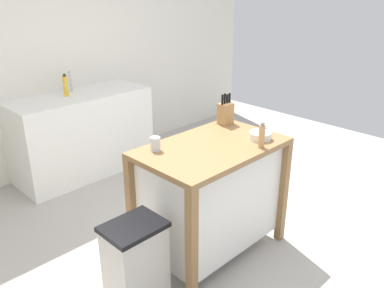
# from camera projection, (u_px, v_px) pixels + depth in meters

# --- Properties ---
(ground_plane) EXTENTS (6.53, 6.53, 0.00)m
(ground_plane) POSITION_uv_depth(u_px,v_px,m) (232.00, 247.00, 3.19)
(ground_plane) COLOR #ADA8A0
(ground_plane) RESTS_ON ground
(wall_back) EXTENTS (5.53, 0.10, 2.60)m
(wall_back) POSITION_uv_depth(u_px,v_px,m) (65.00, 48.00, 4.26)
(wall_back) COLOR silver
(wall_back) RESTS_ON ground
(kitchen_island) EXTENTS (1.07, 0.67, 0.89)m
(kitchen_island) POSITION_uv_depth(u_px,v_px,m) (211.00, 194.00, 2.98)
(kitchen_island) COLOR olive
(kitchen_island) RESTS_ON ground
(knife_block) EXTENTS (0.11, 0.09, 0.25)m
(knife_block) POSITION_uv_depth(u_px,v_px,m) (226.00, 113.00, 3.22)
(knife_block) COLOR #AD7F4C
(knife_block) RESTS_ON kitchen_island
(bowl_ceramic_wide) EXTENTS (0.16, 0.16, 0.05)m
(bowl_ceramic_wide) POSITION_uv_depth(u_px,v_px,m) (260.00, 135.00, 2.93)
(bowl_ceramic_wide) COLOR silver
(bowl_ceramic_wide) RESTS_ON kitchen_island
(drinking_cup) EXTENTS (0.07, 0.07, 0.10)m
(drinking_cup) POSITION_uv_depth(u_px,v_px,m) (155.00, 144.00, 2.73)
(drinking_cup) COLOR silver
(drinking_cup) RESTS_ON kitchen_island
(pepper_grinder) EXTENTS (0.04, 0.04, 0.19)m
(pepper_grinder) POSITION_uv_depth(u_px,v_px,m) (262.00, 135.00, 2.76)
(pepper_grinder) COLOR tan
(pepper_grinder) RESTS_ON kitchen_island
(trash_bin) EXTENTS (0.36, 0.28, 0.63)m
(trash_bin) POSITION_uv_depth(u_px,v_px,m) (136.00, 267.00, 2.49)
(trash_bin) COLOR #B7B2A8
(trash_bin) RESTS_ON ground
(sink_counter) EXTENTS (1.45, 0.60, 0.88)m
(sink_counter) POSITION_uv_depth(u_px,v_px,m) (83.00, 134.00, 4.30)
(sink_counter) COLOR white
(sink_counter) RESTS_ON ground
(sink_faucet) EXTENTS (0.02, 0.02, 0.22)m
(sink_faucet) POSITION_uv_depth(u_px,v_px,m) (70.00, 81.00, 4.18)
(sink_faucet) COLOR #B7BCC1
(sink_faucet) RESTS_ON sink_counter
(bottle_spray_cleaner) EXTENTS (0.05, 0.05, 0.23)m
(bottle_spray_cleaner) POSITION_uv_depth(u_px,v_px,m) (66.00, 86.00, 4.03)
(bottle_spray_cleaner) COLOR yellow
(bottle_spray_cleaner) RESTS_ON sink_counter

